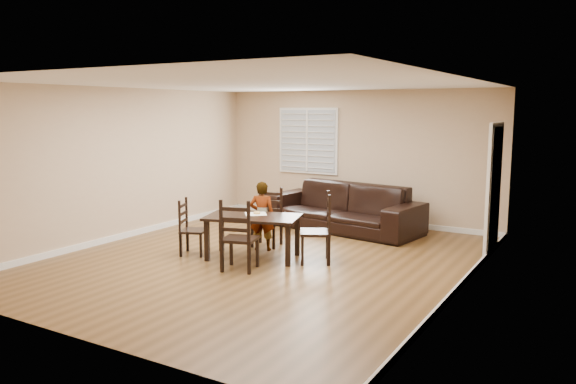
% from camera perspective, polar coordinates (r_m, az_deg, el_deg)
% --- Properties ---
extents(ground, '(7.00, 7.00, 0.00)m').
position_cam_1_polar(ground, '(8.79, -2.49, -6.89)').
color(ground, brown).
rests_on(ground, ground).
extents(room, '(6.04, 7.04, 2.72)m').
position_cam_1_polar(room, '(8.63, -1.72, 5.00)').
color(room, tan).
rests_on(room, ground).
extents(dining_table, '(1.61, 1.20, 0.67)m').
position_cam_1_polar(dining_table, '(8.77, -3.59, -3.02)').
color(dining_table, black).
rests_on(dining_table, ground).
extents(chair_near, '(0.52, 0.50, 1.00)m').
position_cam_1_polar(chair_near, '(9.67, -1.91, -2.72)').
color(chair_near, black).
rests_on(chair_near, ground).
extents(chair_far, '(0.58, 0.56, 1.06)m').
position_cam_1_polar(chair_far, '(8.07, -5.23, -4.82)').
color(chair_far, black).
rests_on(chair_far, ground).
extents(chair_left, '(0.51, 0.52, 0.90)m').
position_cam_1_polar(chair_left, '(9.17, -10.20, -3.74)').
color(chair_left, black).
rests_on(chair_left, ground).
extents(chair_right, '(0.63, 0.64, 1.07)m').
position_cam_1_polar(chair_right, '(8.57, 3.65, -3.96)').
color(chair_right, black).
rests_on(chair_right, ground).
extents(child, '(0.49, 0.40, 1.15)m').
position_cam_1_polar(child, '(9.26, -2.65, -2.45)').
color(child, gray).
rests_on(child, ground).
extents(napkin, '(0.46, 0.46, 0.00)m').
position_cam_1_polar(napkin, '(8.91, -3.29, -2.23)').
color(napkin, silver).
rests_on(napkin, dining_table).
extents(donut, '(0.11, 0.11, 0.04)m').
position_cam_1_polar(donut, '(8.90, -3.18, -2.09)').
color(donut, gold).
rests_on(donut, napkin).
extents(sofa, '(3.19, 1.64, 0.89)m').
position_cam_1_polar(sofa, '(10.88, 5.59, -1.55)').
color(sofa, black).
rests_on(sofa, ground).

